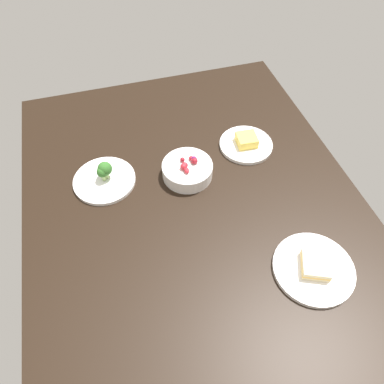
% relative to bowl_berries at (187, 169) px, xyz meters
% --- Properties ---
extents(dining_table, '(1.32, 1.06, 0.04)m').
position_rel_bowl_berries_xyz_m(dining_table, '(-0.09, 0.01, -0.05)').
color(dining_table, black).
rests_on(dining_table, ground).
extents(bowl_berries, '(0.17, 0.17, 0.07)m').
position_rel_bowl_berries_xyz_m(bowl_berries, '(0.00, 0.00, 0.00)').
color(bowl_berries, white).
rests_on(bowl_berries, dining_table).
extents(plate_cheese, '(0.19, 0.19, 0.05)m').
position_rel_bowl_berries_xyz_m(plate_cheese, '(0.08, -0.24, -0.02)').
color(plate_cheese, white).
rests_on(plate_cheese, dining_table).
extents(plate_broccoli, '(0.21, 0.21, 0.08)m').
position_rel_bowl_berries_xyz_m(plate_broccoli, '(0.05, 0.27, -0.01)').
color(plate_broccoli, white).
rests_on(plate_broccoli, dining_table).
extents(plate_sandwich, '(0.23, 0.23, 0.05)m').
position_rel_bowl_berries_xyz_m(plate_sandwich, '(-0.44, -0.24, -0.02)').
color(plate_sandwich, white).
rests_on(plate_sandwich, dining_table).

